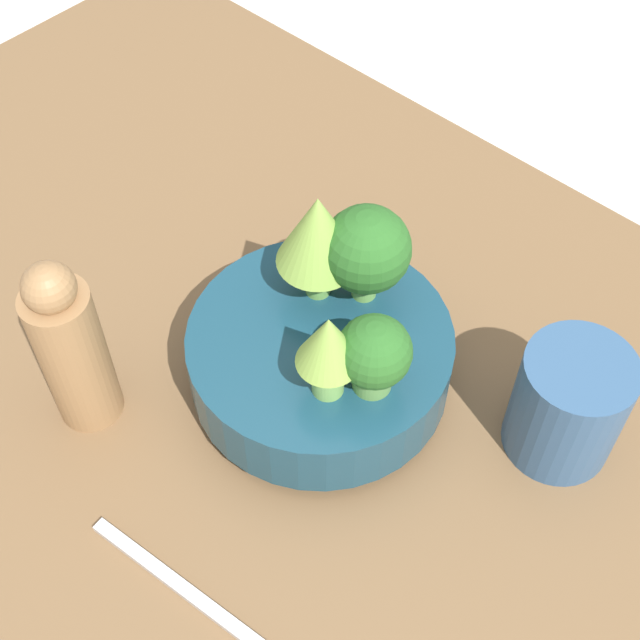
{
  "coord_description": "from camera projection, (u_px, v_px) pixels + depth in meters",
  "views": [
    {
      "loc": [
        0.29,
        -0.28,
        0.66
      ],
      "look_at": [
        0.01,
        0.03,
        0.12
      ],
      "focal_mm": 50.0,
      "sensor_mm": 36.0,
      "label": 1
    }
  ],
  "objects": [
    {
      "name": "fork",
      "position": [
        191.0,
        594.0,
        0.64
      ],
      "size": [
        0.18,
        0.03,
        0.01
      ],
      "color": "silver",
      "rests_on": "table"
    },
    {
      "name": "cup",
      "position": [
        568.0,
        405.0,
        0.68
      ],
      "size": [
        0.09,
        0.09,
        0.1
      ],
      "color": "#33567F",
      "rests_on": "table"
    },
    {
      "name": "broccoli_floret_right",
      "position": [
        374.0,
        354.0,
        0.64
      ],
      "size": [
        0.06,
        0.06,
        0.07
      ],
      "color": "#609347",
      "rests_on": "bowl"
    },
    {
      "name": "table",
      "position": [
        285.0,
        413.0,
        0.75
      ],
      "size": [
        1.19,
        0.76,
        0.03
      ],
      "color": "brown",
      "rests_on": "ground_plane"
    },
    {
      "name": "ground_plane",
      "position": [
        285.0,
        424.0,
        0.77
      ],
      "size": [
        6.0,
        6.0,
        0.0
      ],
      "primitive_type": "plane",
      "color": "silver"
    },
    {
      "name": "pepper_mill",
      "position": [
        71.0,
        348.0,
        0.67
      ],
      "size": [
        0.05,
        0.05,
        0.17
      ],
      "color": "#997047",
      "rests_on": "table"
    },
    {
      "name": "bowl",
      "position": [
        320.0,
        358.0,
        0.72
      ],
      "size": [
        0.21,
        0.21,
        0.07
      ],
      "color": "navy",
      "rests_on": "table"
    },
    {
      "name": "broccoli_floret_back",
      "position": [
        366.0,
        250.0,
        0.68
      ],
      "size": [
        0.07,
        0.07,
        0.09
      ],
      "color": "#6BA34C",
      "rests_on": "bowl"
    },
    {
      "name": "romanesco_piece_far",
      "position": [
        318.0,
        233.0,
        0.67
      ],
      "size": [
        0.07,
        0.07,
        0.1
      ],
      "color": "#6BA34C",
      "rests_on": "bowl"
    },
    {
      "name": "romanesco_piece_near",
      "position": [
        329.0,
        346.0,
        0.62
      ],
      "size": [
        0.05,
        0.05,
        0.08
      ],
      "color": "#7AB256",
      "rests_on": "bowl"
    }
  ]
}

